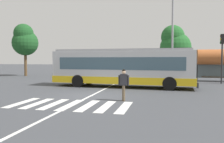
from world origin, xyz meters
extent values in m
plane|color=#424449|center=(0.00, 0.00, 0.00)|extent=(160.00, 160.00, 0.00)
cylinder|color=black|center=(4.93, 5.73, 0.50)|extent=(1.02, 0.36, 1.00)
cylinder|color=black|center=(4.78, 3.39, 0.50)|extent=(1.02, 0.36, 1.00)
cylinder|color=black|center=(-2.22, 6.17, 0.50)|extent=(1.02, 0.36, 1.00)
cylinder|color=black|center=(-2.37, 3.82, 0.50)|extent=(1.02, 0.36, 1.00)
cube|color=silver|center=(1.06, 4.79, 1.62)|extent=(11.33, 3.23, 2.55)
cube|color=gold|center=(1.06, 4.79, 0.62)|extent=(11.44, 3.26, 0.55)
cube|color=#3D5666|center=(1.06, 4.79, 1.93)|extent=(9.99, 3.20, 0.96)
cube|color=#3D5666|center=(6.64, 4.45, 1.83)|extent=(0.18, 2.24, 1.63)
cube|color=black|center=(6.64, 4.45, 2.72)|extent=(0.18, 1.94, 0.28)
cube|color=#99999E|center=(1.06, 4.79, 2.98)|extent=(10.87, 3.00, 0.16)
cube|color=#28282B|center=(6.75, 4.44, 0.43)|extent=(0.28, 2.55, 0.36)
cylinder|color=brown|center=(2.26, -1.37, 0.42)|extent=(0.16, 0.16, 0.85)
cylinder|color=brown|center=(2.28, -1.49, 0.42)|extent=(0.16, 0.16, 0.85)
cube|color=#232328|center=(2.27, -1.43, 1.15)|extent=(0.43, 0.31, 0.60)
cylinder|color=#232328|center=(2.04, -1.46, 1.12)|extent=(0.10, 0.10, 0.55)
cylinder|color=#232328|center=(2.51, -1.40, 1.12)|extent=(0.10, 0.10, 0.55)
sphere|color=tan|center=(2.27, -1.43, 1.56)|extent=(0.22, 0.22, 0.22)
sphere|color=black|center=(2.27, -1.43, 1.63)|extent=(0.19, 0.19, 0.19)
cylinder|color=black|center=(-1.77, 14.23, 0.32)|extent=(0.23, 0.65, 0.64)
cylinder|color=black|center=(-0.10, 14.16, 0.32)|extent=(0.23, 0.65, 0.64)
cylinder|color=black|center=(-1.88, 11.44, 0.32)|extent=(0.23, 0.65, 0.64)
cylinder|color=black|center=(-0.21, 11.38, 0.32)|extent=(0.23, 0.65, 0.64)
cube|color=#196B70|center=(-0.99, 12.80, 0.64)|extent=(2.00, 4.57, 0.52)
cube|color=#3D5666|center=(-0.99, 12.71, 1.12)|extent=(1.69, 2.22, 0.44)
cube|color=#196B70|center=(-0.99, 12.71, 1.30)|extent=(1.61, 2.04, 0.09)
cylinder|color=black|center=(0.84, 14.95, 0.32)|extent=(0.22, 0.65, 0.64)
cylinder|color=black|center=(2.51, 14.89, 0.32)|extent=(0.22, 0.65, 0.64)
cylinder|color=black|center=(0.73, 12.16, 0.32)|extent=(0.22, 0.65, 0.64)
cylinder|color=black|center=(2.41, 12.10, 0.32)|extent=(0.22, 0.65, 0.64)
cube|color=#B7BABF|center=(1.62, 13.53, 0.64)|extent=(1.99, 4.56, 0.52)
cube|color=#3D5666|center=(1.62, 13.44, 1.12)|extent=(1.68, 2.22, 0.44)
cube|color=#B7BABF|center=(1.62, 13.44, 1.30)|extent=(1.60, 2.04, 0.09)
cylinder|color=black|center=(3.59, 14.42, 0.32)|extent=(0.20, 0.64, 0.64)
cylinder|color=black|center=(5.26, 14.41, 0.32)|extent=(0.20, 0.64, 0.64)
cylinder|color=black|center=(3.57, 11.63, 0.32)|extent=(0.20, 0.64, 0.64)
cylinder|color=black|center=(5.24, 11.62, 0.32)|extent=(0.20, 0.64, 0.64)
cube|color=black|center=(4.42, 13.02, 0.64)|extent=(1.85, 4.51, 0.52)
cube|color=#3D5666|center=(4.42, 12.93, 1.12)|extent=(1.62, 2.17, 0.44)
cube|color=black|center=(4.42, 12.93, 1.30)|extent=(1.54, 1.99, 0.09)
cylinder|color=#28282B|center=(9.55, 9.30, 1.83)|extent=(0.14, 0.14, 3.66)
cube|color=black|center=(9.55, 9.30, 4.11)|extent=(0.28, 0.32, 0.90)
cylinder|color=#410907|center=(9.38, 9.30, 4.38)|extent=(0.04, 0.20, 0.20)
cylinder|color=yellow|center=(9.38, 9.30, 4.08)|extent=(0.04, 0.20, 0.20)
cylinder|color=#093B10|center=(9.38, 9.30, 3.78)|extent=(0.04, 0.20, 0.20)
cylinder|color=#28282B|center=(7.70, 11.47, 1.15)|extent=(0.12, 0.12, 2.30)
cube|color=slate|center=(9.87, 12.17, 1.26)|extent=(4.17, 0.04, 1.93)
cylinder|color=#BC602D|center=(9.87, 11.47, 2.48)|extent=(4.43, 1.54, 1.54)
cube|color=#4C3823|center=(9.87, 11.47, 0.45)|extent=(3.47, 0.36, 0.08)
cylinder|color=#939399|center=(5.15, 10.43, 4.36)|extent=(0.20, 0.20, 8.72)
cylinder|color=brown|center=(-13.88, 14.18, 1.64)|extent=(0.36, 0.36, 3.27)
sphere|color=#1E5123|center=(-13.88, 14.18, 4.47)|extent=(3.42, 3.42, 3.42)
sphere|color=#1E5123|center=(-13.88, 13.86, 5.67)|extent=(2.56, 2.56, 2.56)
cylinder|color=brown|center=(5.84, 18.84, 1.18)|extent=(0.36, 0.36, 2.37)
sphere|color=#236028|center=(5.84, 18.84, 3.83)|extent=(4.17, 4.17, 4.17)
sphere|color=#236028|center=(5.46, 18.70, 5.28)|extent=(3.12, 3.12, 3.12)
cube|color=silver|center=(-2.79, -3.08, 0.00)|extent=(0.45, 2.82, 0.01)
cube|color=silver|center=(-1.90, -3.08, 0.00)|extent=(0.45, 2.82, 0.01)
cube|color=silver|center=(-1.00, -3.08, 0.00)|extent=(0.45, 2.82, 0.01)
cube|color=silver|center=(-0.10, -3.08, 0.00)|extent=(0.45, 2.82, 0.01)
cube|color=silver|center=(0.80, -3.08, 0.00)|extent=(0.45, 2.82, 0.01)
cube|color=silver|center=(1.69, -3.08, 0.00)|extent=(0.45, 2.82, 0.01)
cube|color=silver|center=(2.59, -3.08, 0.00)|extent=(0.45, 2.82, 0.01)
cube|color=silver|center=(0.00, 2.00, 0.00)|extent=(0.16, 24.00, 0.01)
camera|label=1|loc=(4.41, -13.69, 2.25)|focal=37.16mm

